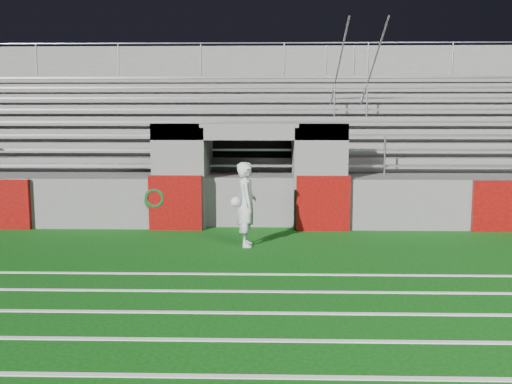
{
  "coord_description": "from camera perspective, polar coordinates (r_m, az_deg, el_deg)",
  "views": [
    {
      "loc": [
        0.52,
        -10.77,
        2.76
      ],
      "look_at": [
        0.2,
        1.8,
        1.1
      ],
      "focal_mm": 40.0,
      "sensor_mm": 36.0,
      "label": 1
    }
  ],
  "objects": [
    {
      "name": "field_markings",
      "position": [
        6.41,
        -3.53,
        -17.92
      ],
      "size": [
        28.0,
        8.09,
        0.01
      ],
      "color": "white",
      "rests_on": "ground"
    },
    {
      "name": "stadium_structure",
      "position": [
        18.79,
        -0.12,
        3.65
      ],
      "size": [
        26.0,
        8.48,
        5.42
      ],
      "color": "#555350",
      "rests_on": "ground"
    },
    {
      "name": "hose_coil",
      "position": [
        14.12,
        -10.08,
        -0.75
      ],
      "size": [
        0.53,
        0.15,
        0.59
      ],
      "color": "#0C3D0C",
      "rests_on": "ground"
    },
    {
      "name": "goalkeeper_with_ball",
      "position": [
        12.18,
        -0.95,
        -1.23
      ],
      "size": [
        0.58,
        0.69,
        1.81
      ],
      "color": "#B9BFC3",
      "rests_on": "ground"
    },
    {
      "name": "ground",
      "position": [
        11.13,
        -1.28,
        -6.84
      ],
      "size": [
        90.0,
        90.0,
        0.0
      ],
      "primitive_type": "plane",
      "color": "#0B440C",
      "rests_on": "ground"
    }
  ]
}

